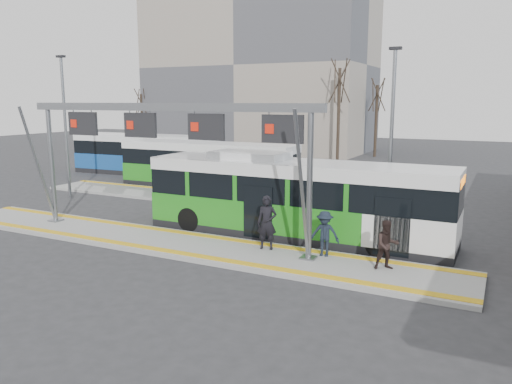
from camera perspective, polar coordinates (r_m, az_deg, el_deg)
ground at (r=19.51m, az=-9.70°, el=-5.92°), size 120.00×120.00×0.00m
platform_main at (r=19.49m, az=-9.71°, el=-5.70°), size 22.00×3.00×0.15m
platform_second at (r=28.10m, az=-6.63°, el=-0.66°), size 20.00×3.00×0.15m
tactile_main at (r=19.47m, az=-9.72°, el=-5.46°), size 22.00×2.65×0.02m
tactile_second at (r=29.04m, az=-5.38°, el=-0.11°), size 20.00×0.35×0.02m
gantry at (r=19.19m, az=-10.49°, el=6.85°), size 13.00×1.68×5.20m
apartment_block at (r=57.03m, az=0.45°, el=14.19°), size 24.50×12.50×18.40m
hero_bus at (r=19.98m, az=4.41°, el=-0.84°), size 12.31×2.63×3.38m
bg_bus_green at (r=31.34m, az=-5.53°, el=3.00°), size 11.56×2.65×2.88m
bg_bus_blue at (r=38.21m, az=-12.60°, el=4.17°), size 11.43×3.10×2.95m
passenger_a at (r=17.90m, az=1.26°, el=-3.53°), size 0.81×0.63×1.95m
passenger_b at (r=16.37m, az=14.76°, el=-5.87°), size 0.97×0.91×1.58m
passenger_c at (r=17.31m, az=7.84°, el=-4.74°), size 1.09×0.72×1.58m
tree_left at (r=45.45m, az=9.53°, el=12.34°), size 1.40×1.40×9.35m
tree_mid at (r=50.35m, az=13.68°, el=10.69°), size 1.40×1.40×7.84m
tree_far at (r=58.29m, az=-12.99°, el=10.01°), size 1.40×1.40×7.00m
lamp_west at (r=29.93m, az=-20.96°, el=7.31°), size 0.50×0.25×7.86m
lamp_east at (r=21.89m, az=15.21°, el=6.40°), size 0.50×0.25×7.60m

